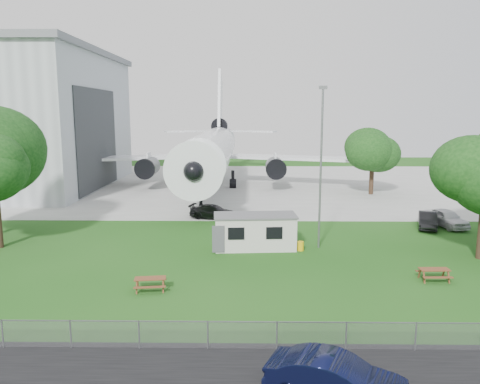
{
  "coord_description": "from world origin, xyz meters",
  "views": [
    {
      "loc": [
        2.67,
        -28.46,
        10.2
      ],
      "look_at": [
        2.16,
        8.0,
        4.0
      ],
      "focal_mm": 35.0,
      "sensor_mm": 36.0,
      "label": 1
    }
  ],
  "objects_px": {
    "picnic_west": "(151,290)",
    "picnic_east": "(433,281)",
    "car_centre_sedan": "(336,380)",
    "airliner": "(213,149)",
    "site_cabin": "(255,231)"
  },
  "relations": [
    {
      "from": "airliner",
      "to": "picnic_east",
      "type": "relative_size",
      "value": 26.52
    },
    {
      "from": "picnic_west",
      "to": "picnic_east",
      "type": "bearing_deg",
      "value": -1.34
    },
    {
      "from": "airliner",
      "to": "car_centre_sedan",
      "type": "relative_size",
      "value": 9.47
    },
    {
      "from": "site_cabin",
      "to": "car_centre_sedan",
      "type": "xyz_separation_m",
      "value": [
        2.53,
        -19.17,
        -0.48
      ]
    },
    {
      "from": "picnic_west",
      "to": "car_centre_sedan",
      "type": "distance_m",
      "value": 13.71
    },
    {
      "from": "site_cabin",
      "to": "car_centre_sedan",
      "type": "height_order",
      "value": "site_cabin"
    },
    {
      "from": "picnic_west",
      "to": "car_centre_sedan",
      "type": "bearing_deg",
      "value": -57.55
    },
    {
      "from": "picnic_east",
      "to": "car_centre_sedan",
      "type": "height_order",
      "value": "car_centre_sedan"
    },
    {
      "from": "picnic_west",
      "to": "car_centre_sedan",
      "type": "xyz_separation_m",
      "value": [
        8.78,
        -10.49,
        0.83
      ]
    },
    {
      "from": "airliner",
      "to": "picnic_west",
      "type": "xyz_separation_m",
      "value": [
        -0.91,
        -38.56,
        -5.27
      ]
    },
    {
      "from": "picnic_east",
      "to": "picnic_west",
      "type": "bearing_deg",
      "value": -175.39
    },
    {
      "from": "airliner",
      "to": "picnic_west",
      "type": "height_order",
      "value": "airliner"
    },
    {
      "from": "airliner",
      "to": "site_cabin",
      "type": "distance_m",
      "value": 30.61
    },
    {
      "from": "airliner",
      "to": "picnic_east",
      "type": "distance_m",
      "value": 40.48
    },
    {
      "from": "airliner",
      "to": "picnic_east",
      "type": "height_order",
      "value": "airliner"
    }
  ]
}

